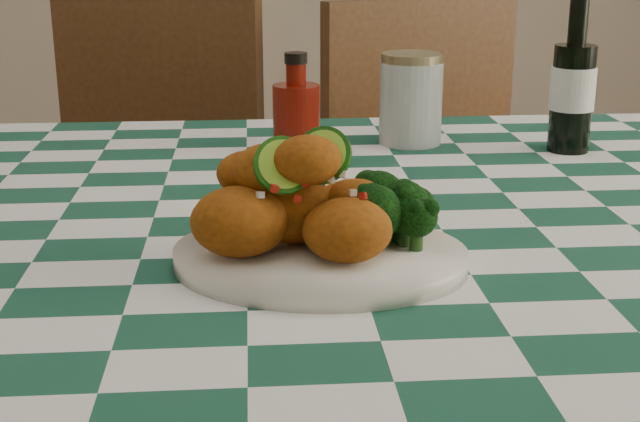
{
  "coord_description": "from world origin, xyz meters",
  "views": [
    {
      "loc": [
        0.01,
        -0.94,
        1.09
      ],
      "look_at": [
        0.07,
        -0.16,
        0.84
      ],
      "focal_mm": 50.0,
      "sensor_mm": 36.0,
      "label": 1
    }
  ],
  "objects_px": {
    "mason_jar": "(411,99)",
    "wooden_chair_left": "(122,246)",
    "ketchup_bottle": "(296,102)",
    "plate": "(320,258)",
    "beer_bottle": "(574,74)",
    "wooden_chair_right": "(467,253)",
    "fried_chicken_pile": "(307,194)"
  },
  "relations": [
    {
      "from": "mason_jar",
      "to": "wooden_chair_left",
      "type": "relative_size",
      "value": 0.13
    },
    {
      "from": "ketchup_bottle",
      "to": "mason_jar",
      "type": "xyz_separation_m",
      "value": [
        0.17,
        0.03,
        -0.0
      ]
    },
    {
      "from": "plate",
      "to": "ketchup_bottle",
      "type": "distance_m",
      "value": 0.47
    },
    {
      "from": "beer_bottle",
      "to": "wooden_chair_right",
      "type": "bearing_deg",
      "value": 94.24
    },
    {
      "from": "ketchup_bottle",
      "to": "wooden_chair_left",
      "type": "height_order",
      "value": "wooden_chair_left"
    },
    {
      "from": "fried_chicken_pile",
      "to": "mason_jar",
      "type": "distance_m",
      "value": 0.53
    },
    {
      "from": "ketchup_bottle",
      "to": "plate",
      "type": "bearing_deg",
      "value": -90.37
    },
    {
      "from": "mason_jar",
      "to": "wooden_chair_left",
      "type": "bearing_deg",
      "value": 140.61
    },
    {
      "from": "plate",
      "to": "wooden_chair_right",
      "type": "height_order",
      "value": "wooden_chair_right"
    },
    {
      "from": "mason_jar",
      "to": "wooden_chair_right",
      "type": "bearing_deg",
      "value": 61.84
    },
    {
      "from": "plate",
      "to": "wooden_chair_right",
      "type": "bearing_deg",
      "value": 66.93
    },
    {
      "from": "wooden_chair_left",
      "to": "beer_bottle",
      "type": "bearing_deg",
      "value": -13.7
    },
    {
      "from": "plate",
      "to": "fried_chicken_pile",
      "type": "relative_size",
      "value": 1.64
    },
    {
      "from": "plate",
      "to": "fried_chicken_pile",
      "type": "distance_m",
      "value": 0.06
    },
    {
      "from": "fried_chicken_pile",
      "to": "wooden_chair_left",
      "type": "distance_m",
      "value": 1.02
    },
    {
      "from": "fried_chicken_pile",
      "to": "wooden_chair_right",
      "type": "height_order",
      "value": "wooden_chair_right"
    },
    {
      "from": "plate",
      "to": "wooden_chair_left",
      "type": "xyz_separation_m",
      "value": [
        -0.32,
        0.9,
        -0.3
      ]
    },
    {
      "from": "beer_bottle",
      "to": "ketchup_bottle",
      "type": "bearing_deg",
      "value": 175.24
    },
    {
      "from": "wooden_chair_left",
      "to": "plate",
      "type": "bearing_deg",
      "value": -50.53
    },
    {
      "from": "fried_chicken_pile",
      "to": "wooden_chair_left",
      "type": "height_order",
      "value": "wooden_chair_left"
    },
    {
      "from": "fried_chicken_pile",
      "to": "ketchup_bottle",
      "type": "bearing_deg",
      "value": 88.15
    },
    {
      "from": "mason_jar",
      "to": "beer_bottle",
      "type": "bearing_deg",
      "value": -16.72
    },
    {
      "from": "fried_chicken_pile",
      "to": "plate",
      "type": "bearing_deg",
      "value": 0.0
    },
    {
      "from": "mason_jar",
      "to": "beer_bottle",
      "type": "height_order",
      "value": "beer_bottle"
    },
    {
      "from": "plate",
      "to": "wooden_chair_right",
      "type": "relative_size",
      "value": 0.29
    },
    {
      "from": "plate",
      "to": "mason_jar",
      "type": "xyz_separation_m",
      "value": [
        0.17,
        0.49,
        0.06
      ]
    },
    {
      "from": "plate",
      "to": "beer_bottle",
      "type": "height_order",
      "value": "beer_bottle"
    },
    {
      "from": "plate",
      "to": "ketchup_bottle",
      "type": "xyz_separation_m",
      "value": [
        0.0,
        0.46,
        0.06
      ]
    },
    {
      "from": "ketchup_bottle",
      "to": "wooden_chair_right",
      "type": "relative_size",
      "value": 0.15
    },
    {
      "from": "ketchup_bottle",
      "to": "wooden_chair_left",
      "type": "relative_size",
      "value": 0.14
    },
    {
      "from": "mason_jar",
      "to": "wooden_chair_right",
      "type": "distance_m",
      "value": 0.54
    },
    {
      "from": "plate",
      "to": "fried_chicken_pile",
      "type": "bearing_deg",
      "value": 180.0
    }
  ]
}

